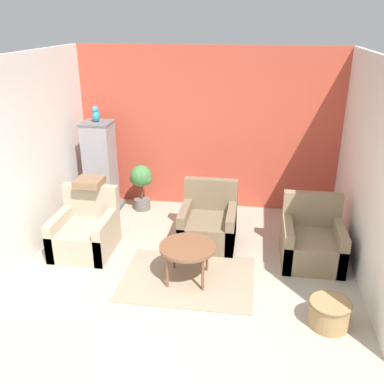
{
  "coord_description": "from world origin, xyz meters",
  "views": [
    {
      "loc": [
        0.79,
        -3.45,
        3.12
      ],
      "look_at": [
        0.0,
        1.76,
        0.95
      ],
      "focal_mm": 40.0,
      "sensor_mm": 36.0,
      "label": 1
    }
  ],
  "objects_px": {
    "wicker_basket": "(329,313)",
    "coffee_table": "(188,249)",
    "parrot": "(96,114)",
    "armchair_right": "(312,242)",
    "birdcage": "(101,169)",
    "potted_plant": "(141,182)",
    "armchair_left": "(86,233)",
    "armchair_middle": "(208,224)"
  },
  "relations": [
    {
      "from": "potted_plant",
      "to": "wicker_basket",
      "type": "bearing_deg",
      "value": -43.69
    },
    {
      "from": "armchair_left",
      "to": "armchair_right",
      "type": "relative_size",
      "value": 1.0
    },
    {
      "from": "potted_plant",
      "to": "armchair_middle",
      "type": "bearing_deg",
      "value": -37.43
    },
    {
      "from": "armchair_right",
      "to": "birdcage",
      "type": "distance_m",
      "value": 3.61
    },
    {
      "from": "coffee_table",
      "to": "parrot",
      "type": "relative_size",
      "value": 2.72
    },
    {
      "from": "potted_plant",
      "to": "birdcage",
      "type": "bearing_deg",
      "value": -169.76
    },
    {
      "from": "coffee_table",
      "to": "parrot",
      "type": "height_order",
      "value": "parrot"
    },
    {
      "from": "wicker_basket",
      "to": "armchair_middle",
      "type": "bearing_deg",
      "value": 131.88
    },
    {
      "from": "coffee_table",
      "to": "wicker_basket",
      "type": "distance_m",
      "value": 1.79
    },
    {
      "from": "armchair_left",
      "to": "potted_plant",
      "type": "relative_size",
      "value": 1.1
    },
    {
      "from": "coffee_table",
      "to": "wicker_basket",
      "type": "bearing_deg",
      "value": -21.28
    },
    {
      "from": "potted_plant",
      "to": "wicker_basket",
      "type": "relative_size",
      "value": 1.78
    },
    {
      "from": "armchair_left",
      "to": "armchair_middle",
      "type": "distance_m",
      "value": 1.78
    },
    {
      "from": "potted_plant",
      "to": "armchair_left",
      "type": "bearing_deg",
      "value": -106.1
    },
    {
      "from": "wicker_basket",
      "to": "coffee_table",
      "type": "bearing_deg",
      "value": 158.72
    },
    {
      "from": "armchair_right",
      "to": "wicker_basket",
      "type": "distance_m",
      "value": 1.36
    },
    {
      "from": "armchair_right",
      "to": "potted_plant",
      "type": "xyz_separation_m",
      "value": [
        -2.72,
        1.3,
        0.24
      ]
    },
    {
      "from": "armchair_right",
      "to": "armchair_left",
      "type": "bearing_deg",
      "value": -176.56
    },
    {
      "from": "coffee_table",
      "to": "armchair_right",
      "type": "distance_m",
      "value": 1.75
    },
    {
      "from": "armchair_right",
      "to": "armchair_middle",
      "type": "relative_size",
      "value": 1.0
    },
    {
      "from": "armchair_middle",
      "to": "armchair_right",
      "type": "bearing_deg",
      "value": -12.64
    },
    {
      "from": "coffee_table",
      "to": "parrot",
      "type": "bearing_deg",
      "value": 133.26
    },
    {
      "from": "wicker_basket",
      "to": "birdcage",
      "type": "bearing_deg",
      "value": 143.56
    },
    {
      "from": "armchair_middle",
      "to": "birdcage",
      "type": "xyz_separation_m",
      "value": [
        -1.93,
        0.85,
        0.48
      ]
    },
    {
      "from": "armchair_right",
      "to": "parrot",
      "type": "height_order",
      "value": "parrot"
    },
    {
      "from": "birdcage",
      "to": "wicker_basket",
      "type": "bearing_deg",
      "value": -36.44
    },
    {
      "from": "birdcage",
      "to": "parrot",
      "type": "xyz_separation_m",
      "value": [
        0.0,
        0.0,
        0.92
      ]
    },
    {
      "from": "coffee_table",
      "to": "potted_plant",
      "type": "distance_m",
      "value": 2.31
    },
    {
      "from": "coffee_table",
      "to": "potted_plant",
      "type": "xyz_separation_m",
      "value": [
        -1.13,
        2.01,
        0.07
      ]
    },
    {
      "from": "armchair_left",
      "to": "armchair_middle",
      "type": "xyz_separation_m",
      "value": [
        1.7,
        0.51,
        0.0
      ]
    },
    {
      "from": "coffee_table",
      "to": "wicker_basket",
      "type": "relative_size",
      "value": 1.58
    },
    {
      "from": "armchair_middle",
      "to": "potted_plant",
      "type": "height_order",
      "value": "armchair_middle"
    },
    {
      "from": "armchair_right",
      "to": "coffee_table",
      "type": "bearing_deg",
      "value": -155.87
    },
    {
      "from": "armchair_left",
      "to": "birdcage",
      "type": "distance_m",
      "value": 1.47
    },
    {
      "from": "armchair_middle",
      "to": "birdcage",
      "type": "distance_m",
      "value": 2.16
    },
    {
      "from": "parrot",
      "to": "armchair_middle",
      "type": "bearing_deg",
      "value": -23.95
    },
    {
      "from": "armchair_left",
      "to": "birdcage",
      "type": "height_order",
      "value": "birdcage"
    },
    {
      "from": "armchair_left",
      "to": "birdcage",
      "type": "relative_size",
      "value": 0.57
    },
    {
      "from": "armchair_right",
      "to": "armchair_middle",
      "type": "height_order",
      "value": "same"
    },
    {
      "from": "armchair_left",
      "to": "armchair_right",
      "type": "height_order",
      "value": "same"
    },
    {
      "from": "armchair_middle",
      "to": "coffee_table",
      "type": "bearing_deg",
      "value": -97.79
    },
    {
      "from": "coffee_table",
      "to": "armchair_middle",
      "type": "distance_m",
      "value": 1.06
    }
  ]
}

